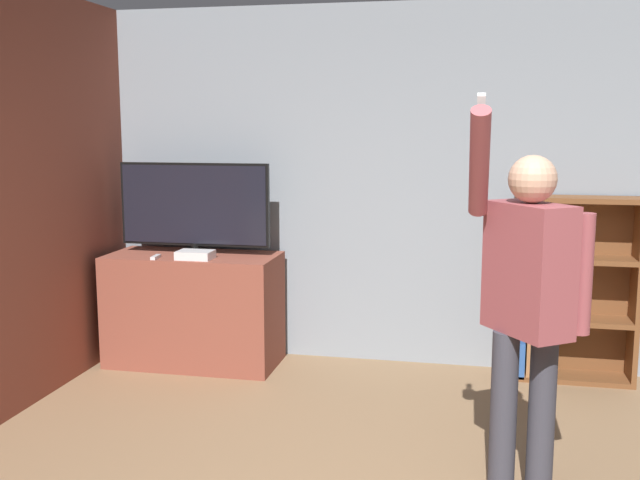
# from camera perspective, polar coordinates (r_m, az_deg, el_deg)

# --- Properties ---
(wall_back) EXTENTS (6.85, 0.09, 2.70)m
(wall_back) POSITION_cam_1_polar(r_m,az_deg,el_deg) (5.65, 8.05, 3.99)
(wall_back) COLOR gray
(wall_back) RESTS_ON ground_plane
(wall_side_brick) EXTENTS (0.06, 4.70, 2.70)m
(wall_side_brick) POSITION_cam_1_polar(r_m,az_deg,el_deg) (4.96, -23.08, 2.69)
(wall_side_brick) COLOR brown
(wall_side_brick) RESTS_ON ground_plane
(tv_ledge) EXTENTS (1.28, 0.60, 0.85)m
(tv_ledge) POSITION_cam_1_polar(r_m,az_deg,el_deg) (5.80, -9.56, -5.22)
(tv_ledge) COLOR brown
(tv_ledge) RESTS_ON ground_plane
(television) EXTENTS (1.17, 0.22, 0.69)m
(television) POSITION_cam_1_polar(r_m,az_deg,el_deg) (5.72, -9.55, 2.52)
(television) COLOR black
(television) RESTS_ON tv_ledge
(game_console) EXTENTS (0.26, 0.18, 0.06)m
(game_console) POSITION_cam_1_polar(r_m,az_deg,el_deg) (5.52, -9.48, -1.13)
(game_console) COLOR white
(game_console) RESTS_ON tv_ledge
(remote_loose) EXTENTS (0.05, 0.14, 0.02)m
(remote_loose) POSITION_cam_1_polar(r_m,az_deg,el_deg) (5.60, -12.40, -1.27)
(remote_loose) COLOR white
(remote_loose) RESTS_ON tv_ledge
(bookshelf) EXTENTS (0.86, 0.28, 1.32)m
(bookshelf) POSITION_cam_1_polar(r_m,az_deg,el_deg) (5.60, 17.86, -3.64)
(bookshelf) COLOR brown
(bookshelf) RESTS_ON ground_plane
(person) EXTENTS (0.58, 0.56, 1.96)m
(person) POSITION_cam_1_polar(r_m,az_deg,el_deg) (3.69, 15.54, -4.00)
(person) COLOR #383842
(person) RESTS_ON ground_plane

